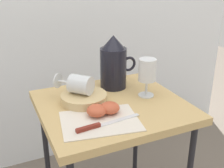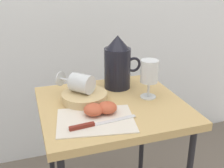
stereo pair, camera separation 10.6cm
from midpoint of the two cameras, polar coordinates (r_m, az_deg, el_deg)
The scene contains 9 objects.
table at distance 1.12m, azimuth -2.72°, elevation -6.88°, with size 0.55×0.51×0.66m.
linen_napkin at distance 0.97m, azimuth -5.62°, elevation -7.60°, with size 0.26×0.20×0.00m, color silver.
basket_tray at distance 1.10m, azimuth -8.48°, elevation -2.95°, with size 0.18×0.18×0.04m, color tan.
pitcher at distance 1.20m, azimuth -2.20°, elevation 3.49°, with size 0.17×0.11×0.23m.
wine_glass_upright at distance 1.12m, azimuth 4.49°, elevation 2.38°, with size 0.07×0.07×0.16m.
wine_glass_tipped_near at distance 1.09m, azimuth -9.37°, elevation -0.14°, with size 0.15×0.16×0.07m.
apple_half_left at distance 0.99m, azimuth -6.20°, elevation -5.46°, with size 0.07×0.07×0.04m, color #C15133.
apple_half_right at distance 1.00m, azimuth -3.51°, elevation -4.92°, with size 0.07×0.07×0.04m, color #C15133.
knife at distance 0.93m, azimuth -5.89°, elevation -8.38°, with size 0.24×0.04×0.01m.
Camera 1 is at (-0.40, -0.89, 1.14)m, focal length 44.90 mm.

